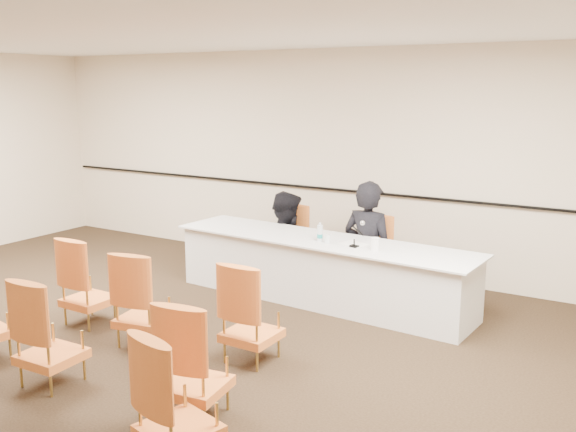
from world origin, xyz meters
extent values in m
plane|color=black|center=(0.00, 0.00, 0.00)|extent=(10.00, 10.00, 0.00)
plane|color=white|center=(0.00, 0.00, 3.00)|extent=(10.00, 10.00, 0.00)
cube|color=beige|center=(0.00, 4.00, 1.50)|extent=(10.00, 0.04, 3.00)
cube|color=black|center=(0.00, 3.96, 1.10)|extent=(9.80, 0.04, 0.03)
imported|color=black|center=(1.02, 3.11, 0.48)|extent=(0.70, 0.50, 1.83)
imported|color=black|center=(-0.19, 3.17, 0.29)|extent=(0.99, 0.87, 1.73)
cube|color=white|center=(1.10, 2.55, 0.75)|extent=(0.35, 0.30, 0.00)
cylinder|color=silver|center=(0.82, 2.42, 0.80)|extent=(0.07, 0.07, 0.10)
cylinder|color=white|center=(1.42, 2.40, 0.82)|extent=(0.10, 0.10, 0.14)
camera|label=1|loc=(4.11, -3.83, 2.50)|focal=40.00mm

